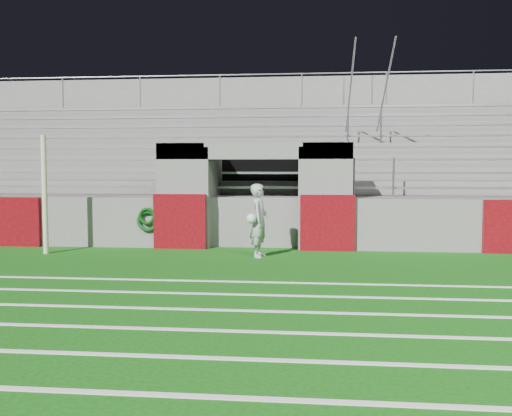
# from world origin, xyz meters

# --- Properties ---
(ground) EXTENTS (90.00, 90.00, 0.00)m
(ground) POSITION_xyz_m (0.00, 0.00, 0.00)
(ground) COLOR #0F4E0D
(ground) RESTS_ON ground
(field_post) EXTENTS (0.12, 0.12, 2.73)m
(field_post) POSITION_xyz_m (-4.72, 1.84, 1.37)
(field_post) COLOR beige
(field_post) RESTS_ON ground
(field_markings) EXTENTS (28.00, 8.09, 0.01)m
(field_markings) POSITION_xyz_m (0.00, -5.00, 0.01)
(field_markings) COLOR white
(field_markings) RESTS_ON ground
(stadium_structure) EXTENTS (26.00, 8.48, 5.42)m
(stadium_structure) POSITION_xyz_m (0.00, 7.97, 1.49)
(stadium_structure) COLOR #625F5D
(stadium_structure) RESTS_ON ground
(goalkeeper_with_ball) EXTENTS (0.48, 0.69, 1.64)m
(goalkeeper_with_ball) POSITION_xyz_m (0.27, 1.82, 0.82)
(goalkeeper_with_ball) COLOR #A0A7AA
(goalkeeper_with_ball) RESTS_ON ground
(hose_coil) EXTENTS (0.55, 0.14, 0.61)m
(hose_coil) POSITION_xyz_m (-2.61, 2.93, 0.72)
(hose_coil) COLOR #0C3C14
(hose_coil) RESTS_ON ground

